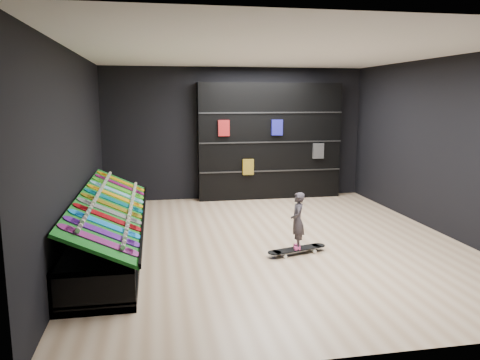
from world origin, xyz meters
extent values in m
cube|color=tan|center=(0.00, 0.00, 0.00)|extent=(6.00, 7.00, 0.01)
cube|color=white|center=(0.00, 0.00, 3.00)|extent=(6.00, 7.00, 0.01)
cube|color=black|center=(0.00, 3.50, 1.50)|extent=(6.00, 0.02, 3.00)
cube|color=black|center=(0.00, -3.50, 1.50)|extent=(6.00, 0.02, 3.00)
cube|color=black|center=(-3.00, 0.00, 1.50)|extent=(0.02, 7.00, 3.00)
cube|color=black|center=(3.00, 0.00, 1.50)|extent=(0.02, 7.00, 3.00)
cube|color=#0D5613|center=(-2.50, 0.00, 0.71)|extent=(0.92, 4.50, 0.46)
cube|color=black|center=(0.77, 3.32, 1.32)|extent=(3.31, 0.39, 2.65)
imported|color=black|center=(0.21, -0.68, 0.35)|extent=(0.18, 0.22, 0.51)
camera|label=1|loc=(-1.85, -7.15, 2.32)|focal=35.00mm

